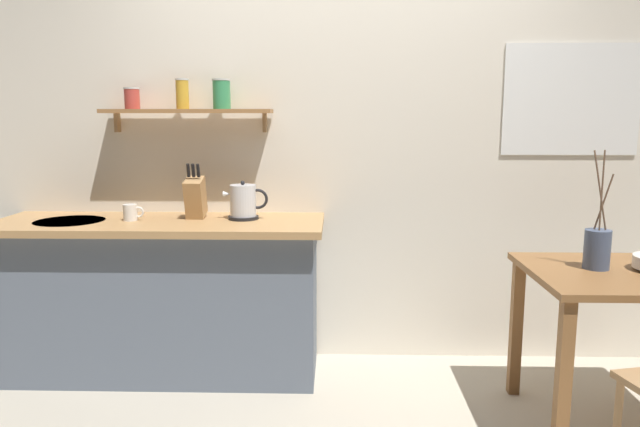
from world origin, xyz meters
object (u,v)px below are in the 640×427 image
twig_vase (597,248)px  dining_table (627,298)px  knife_block (195,197)px  coffee_mug_by_sink (131,212)px  electric_kettle (244,202)px

twig_vase → dining_table: bearing=-18.7°
knife_block → coffee_mug_by_sink: size_ratio=2.69×
dining_table → electric_kettle: electric_kettle is taller
knife_block → dining_table: bearing=-15.5°
knife_block → coffee_mug_by_sink: (-0.35, -0.07, -0.08)m
electric_kettle → coffee_mug_by_sink: electric_kettle is taller
twig_vase → electric_kettle: twig_vase is taller
dining_table → coffee_mug_by_sink: bearing=168.2°
dining_table → coffee_mug_by_sink: size_ratio=7.73×
twig_vase → knife_block: size_ratio=1.77×
dining_table → twig_vase: bearing=161.3°
twig_vase → coffee_mug_by_sink: (-2.36, 0.48, 0.08)m
twig_vase → coffee_mug_by_sink: bearing=168.6°
electric_kettle → coffee_mug_by_sink: size_ratio=2.16×
dining_table → knife_block: (-2.15, 0.60, 0.39)m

